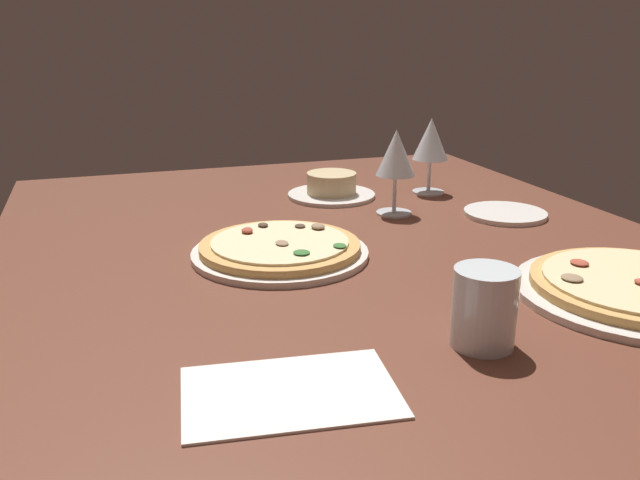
% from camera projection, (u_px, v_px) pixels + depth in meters
% --- Properties ---
extents(dining_table, '(1.50, 1.10, 0.04)m').
position_uv_depth(dining_table, '(360.00, 273.00, 1.02)').
color(dining_table, brown).
rests_on(dining_table, ground).
extents(pizza_main, '(0.27, 0.27, 0.03)m').
position_uv_depth(pizza_main, '(280.00, 249.00, 1.02)').
color(pizza_main, silver).
rests_on(pizza_main, dining_table).
extents(pizza_side, '(0.32, 0.32, 0.03)m').
position_uv_depth(pizza_side, '(638.00, 288.00, 0.87)').
color(pizza_side, silver).
rests_on(pizza_side, dining_table).
extents(ramekin_on_saucer, '(0.18, 0.18, 0.05)m').
position_uv_depth(ramekin_on_saucer, '(331.00, 187.00, 1.38)').
color(ramekin_on_saucer, silver).
rests_on(ramekin_on_saucer, dining_table).
extents(wine_glass_far, '(0.07, 0.07, 0.16)m').
position_uv_depth(wine_glass_far, '(396.00, 156.00, 1.22)').
color(wine_glass_far, silver).
rests_on(wine_glass_far, dining_table).
extents(wine_glass_near, '(0.07, 0.07, 0.16)m').
position_uv_depth(wine_glass_near, '(431.00, 142.00, 1.38)').
color(wine_glass_near, silver).
rests_on(wine_glass_near, dining_table).
extents(water_glass, '(0.07, 0.07, 0.09)m').
position_uv_depth(water_glass, '(484.00, 313.00, 0.73)').
color(water_glass, silver).
rests_on(water_glass, dining_table).
extents(side_plate, '(0.15, 0.15, 0.01)m').
position_uv_depth(side_plate, '(505.00, 213.00, 1.24)').
color(side_plate, silver).
rests_on(side_plate, dining_table).
extents(paper_menu, '(0.16, 0.22, 0.00)m').
position_uv_depth(paper_menu, '(290.00, 392.00, 0.65)').
color(paper_menu, white).
rests_on(paper_menu, dining_table).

